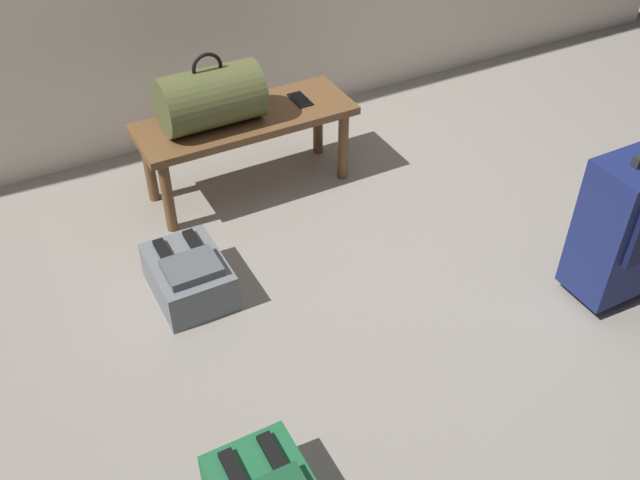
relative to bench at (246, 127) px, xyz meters
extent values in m
plane|color=gray|center=(0.19, -0.98, -0.34)|extent=(6.60, 6.60, 0.00)
cube|color=brown|center=(0.00, 0.00, 0.04)|extent=(1.00, 0.36, 0.04)
cylinder|color=brown|center=(-0.44, -0.13, -0.16)|extent=(0.05, 0.05, 0.36)
cylinder|color=brown|center=(0.44, -0.13, -0.16)|extent=(0.05, 0.05, 0.36)
cylinder|color=brown|center=(-0.44, 0.13, -0.16)|extent=(0.05, 0.05, 0.36)
cylinder|color=brown|center=(0.44, 0.13, -0.16)|extent=(0.05, 0.05, 0.36)
cylinder|color=#51562D|center=(-0.15, 0.00, 0.19)|extent=(0.44, 0.26, 0.26)
torus|color=black|center=(-0.15, 0.00, 0.33)|extent=(0.14, 0.02, 0.14)
cube|color=black|center=(0.28, 0.01, 0.07)|extent=(0.07, 0.14, 0.01)
cube|color=black|center=(0.28, 0.01, 0.07)|extent=(0.06, 0.13, 0.00)
cube|color=navy|center=(1.03, -1.35, 0.00)|extent=(0.45, 0.23, 0.58)
cylinder|color=black|center=(0.88, -1.27, -0.31)|extent=(0.02, 0.05, 0.05)
cylinder|color=black|center=(1.19, -1.27, -0.31)|extent=(0.02, 0.05, 0.05)
cube|color=slate|center=(-0.51, -0.56, -0.25)|extent=(0.28, 0.38, 0.17)
cube|color=#515559|center=(-0.51, -0.63, -0.15)|extent=(0.21, 0.17, 0.04)
cube|color=black|center=(-0.57, -0.50, -0.16)|extent=(0.04, 0.19, 0.02)
cube|color=black|center=(-0.45, -0.50, -0.16)|extent=(0.04, 0.19, 0.02)
cube|color=black|center=(-0.71, -1.54, -0.16)|extent=(0.04, 0.19, 0.02)
cube|color=black|center=(-0.58, -1.54, -0.16)|extent=(0.04, 0.19, 0.02)
camera|label=1|loc=(-1.05, -2.69, 1.71)|focal=40.61mm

